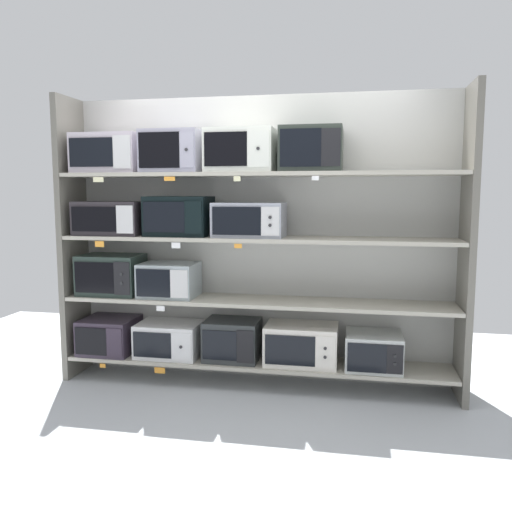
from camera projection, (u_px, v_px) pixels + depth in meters
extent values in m
cube|color=#B2B7BC|center=(226.00, 443.00, 3.30)|extent=(7.11, 6.00, 0.02)
cube|color=#B2B2AD|center=(261.00, 240.00, 4.36)|extent=(3.31, 0.04, 2.34)
cube|color=#68645B|center=(73.00, 239.00, 4.43)|extent=(0.05, 0.43, 2.34)
cube|color=#68645B|center=(467.00, 246.00, 3.84)|extent=(0.05, 0.43, 2.34)
cube|color=#ADA899|center=(256.00, 362.00, 4.25)|extent=(3.11, 0.43, 0.03)
cube|color=#312836|center=(110.00, 335.00, 4.47)|extent=(0.44, 0.42, 0.29)
cube|color=black|center=(91.00, 341.00, 4.27)|extent=(0.28, 0.01, 0.23)
cube|color=#312836|center=(114.00, 343.00, 4.23)|extent=(0.13, 0.01, 0.24)
cube|color=silver|center=(170.00, 339.00, 4.37)|extent=(0.52, 0.37, 0.28)
cube|color=black|center=(152.00, 345.00, 4.19)|extent=(0.32, 0.01, 0.21)
cube|color=silver|center=(181.00, 347.00, 4.15)|extent=(0.16, 0.01, 0.22)
cylinder|color=#262628|center=(181.00, 347.00, 4.14)|extent=(0.02, 0.01, 0.02)
cube|color=#2C3032|center=(232.00, 340.00, 4.27)|extent=(0.44, 0.34, 0.33)
cube|color=black|center=(220.00, 345.00, 4.10)|extent=(0.28, 0.01, 0.24)
cube|color=black|center=(245.00, 347.00, 4.07)|extent=(0.13, 0.01, 0.26)
cube|color=silver|center=(301.00, 344.00, 4.16)|extent=(0.57, 0.36, 0.31)
cube|color=black|center=(290.00, 351.00, 3.99)|extent=(0.39, 0.01, 0.23)
cube|color=silver|center=(325.00, 352.00, 3.94)|extent=(0.15, 0.01, 0.25)
cylinder|color=#262628|center=(325.00, 357.00, 3.94)|extent=(0.02, 0.01, 0.02)
cylinder|color=#262628|center=(325.00, 348.00, 3.93)|extent=(0.02, 0.01, 0.02)
cube|color=#B9BEBB|center=(374.00, 350.00, 4.06)|extent=(0.43, 0.39, 0.27)
cube|color=black|center=(367.00, 358.00, 3.87)|extent=(0.29, 0.01, 0.22)
cube|color=black|center=(395.00, 360.00, 3.84)|extent=(0.12, 0.01, 0.22)
cylinder|color=#262628|center=(395.00, 364.00, 3.83)|extent=(0.02, 0.01, 0.02)
cylinder|color=#262628|center=(395.00, 356.00, 3.82)|extent=(0.02, 0.01, 0.02)
cube|color=orange|center=(103.00, 366.00, 4.27)|extent=(0.05, 0.00, 0.03)
cube|color=orange|center=(160.00, 370.00, 4.18)|extent=(0.09, 0.00, 0.05)
cube|color=#ADA899|center=(256.00, 301.00, 4.19)|extent=(3.11, 0.43, 0.03)
cube|color=#26342E|center=(112.00, 274.00, 4.40)|extent=(0.51, 0.35, 0.33)
cube|color=black|center=(94.00, 278.00, 4.23)|extent=(0.34, 0.01, 0.25)
cube|color=black|center=(122.00, 279.00, 4.19)|extent=(0.13, 0.01, 0.27)
cylinder|color=#262628|center=(121.00, 283.00, 4.19)|extent=(0.02, 0.01, 0.02)
cylinder|color=#262628|center=(121.00, 274.00, 4.18)|extent=(0.02, 0.01, 0.02)
cube|color=#97A4A8|center=(169.00, 280.00, 4.31)|extent=(0.46, 0.35, 0.28)
cube|color=black|center=(153.00, 283.00, 4.14)|extent=(0.28, 0.01, 0.22)
cube|color=silver|center=(179.00, 284.00, 4.10)|extent=(0.14, 0.01, 0.22)
cube|color=white|center=(161.00, 308.00, 4.12)|extent=(0.07, 0.00, 0.04)
cube|color=#ADA899|center=(256.00, 239.00, 4.13)|extent=(3.11, 0.43, 0.03)
cube|color=#2B272B|center=(112.00, 218.00, 4.33)|extent=(0.56, 0.38, 0.28)
cube|color=black|center=(94.00, 219.00, 4.16)|extent=(0.38, 0.01, 0.20)
cube|color=silver|center=(125.00, 220.00, 4.11)|extent=(0.14, 0.01, 0.22)
cube|color=black|center=(179.00, 216.00, 4.22)|extent=(0.51, 0.35, 0.32)
cube|color=black|center=(164.00, 217.00, 4.06)|extent=(0.34, 0.01, 0.24)
cube|color=black|center=(193.00, 217.00, 4.02)|extent=(0.14, 0.01, 0.25)
cube|color=#9A9EAC|center=(250.00, 220.00, 4.12)|extent=(0.55, 0.35, 0.27)
cube|color=black|center=(237.00, 221.00, 3.95)|extent=(0.38, 0.01, 0.21)
cube|color=silver|center=(270.00, 221.00, 3.91)|extent=(0.14, 0.01, 0.22)
cylinder|color=#262628|center=(270.00, 225.00, 3.90)|extent=(0.02, 0.01, 0.02)
cylinder|color=#262628|center=(270.00, 217.00, 3.89)|extent=(0.02, 0.01, 0.02)
cube|color=orange|center=(100.00, 244.00, 4.15)|extent=(0.08, 0.00, 0.05)
cube|color=white|center=(176.00, 245.00, 4.03)|extent=(0.07, 0.00, 0.04)
cube|color=orange|center=(238.00, 246.00, 3.94)|extent=(0.06, 0.00, 0.03)
cube|color=#ADA899|center=(256.00, 174.00, 4.07)|extent=(3.11, 0.43, 0.03)
cube|color=#BEB3C0|center=(110.00, 154.00, 4.27)|extent=(0.55, 0.36, 0.32)
cube|color=black|center=(91.00, 152.00, 4.10)|extent=(0.37, 0.01, 0.23)
cube|color=silver|center=(122.00, 152.00, 4.06)|extent=(0.15, 0.01, 0.25)
cube|color=#9C9AAD|center=(175.00, 152.00, 4.17)|extent=(0.47, 0.41, 0.33)
cube|color=black|center=(159.00, 150.00, 3.97)|extent=(0.33, 0.01, 0.27)
cube|color=#9C9AAD|center=(187.00, 150.00, 3.93)|extent=(0.11, 0.01, 0.27)
cylinder|color=#262628|center=(186.00, 150.00, 3.92)|extent=(0.02, 0.01, 0.02)
cube|color=silver|center=(241.00, 151.00, 4.07)|extent=(0.53, 0.38, 0.33)
cube|color=black|center=(226.00, 149.00, 3.89)|extent=(0.33, 0.01, 0.25)
cube|color=silver|center=(258.00, 149.00, 3.84)|extent=(0.17, 0.01, 0.27)
cylinder|color=#262628|center=(258.00, 148.00, 3.83)|extent=(0.02, 0.01, 0.02)
cube|color=#2C342D|center=(312.00, 150.00, 3.96)|extent=(0.47, 0.39, 0.34)
cube|color=black|center=(300.00, 148.00, 3.78)|extent=(0.30, 0.01, 0.27)
cube|color=black|center=(331.00, 147.00, 3.74)|extent=(0.14, 0.01, 0.27)
cube|color=beige|center=(98.00, 180.00, 4.08)|extent=(0.09, 0.00, 0.04)
cube|color=orange|center=(170.00, 179.00, 3.97)|extent=(0.09, 0.00, 0.03)
cube|color=beige|center=(237.00, 179.00, 3.88)|extent=(0.05, 0.00, 0.04)
cube|color=white|center=(315.00, 178.00, 3.77)|extent=(0.05, 0.00, 0.03)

